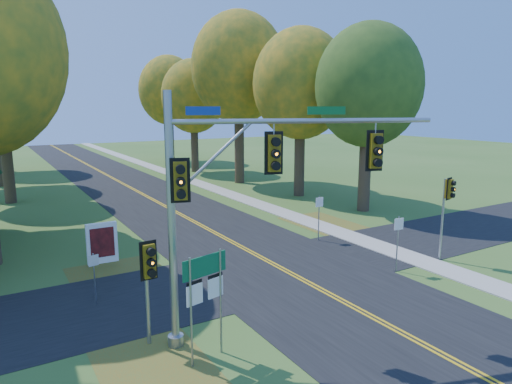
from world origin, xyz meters
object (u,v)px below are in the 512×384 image
info_kiosk (102,243)px  route_sign_cluster (205,285)px  traffic_mast (242,185)px  east_signal_pole (448,198)px

info_kiosk → route_sign_cluster: bearing=-84.3°
traffic_mast → info_kiosk: traffic_mast is taller
east_signal_pole → info_kiosk: (-13.94, 7.98, -2.07)m
traffic_mast → info_kiosk: 10.54m
east_signal_pole → traffic_mast: bearing=175.0°
east_signal_pole → route_sign_cluster: east_signal_pole is taller
route_sign_cluster → info_kiosk: bearing=80.0°
east_signal_pole → route_sign_cluster: (-13.26, -2.05, -0.77)m
info_kiosk → east_signal_pole: bearing=-27.9°
route_sign_cluster → info_kiosk: size_ratio=1.67×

